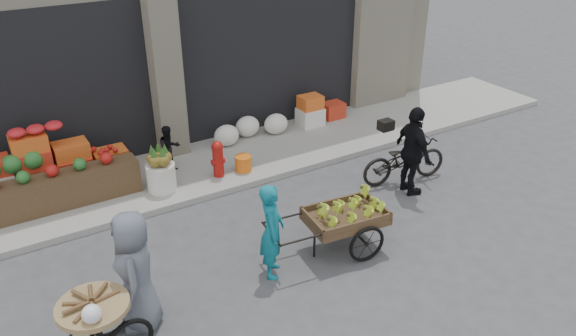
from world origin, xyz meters
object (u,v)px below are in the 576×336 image
tricycle_cart (95,322)px  cyclist (413,152)px  pineapple_bin (161,177)px  bicycle (404,159)px  banana_cart (343,215)px  orange_bucket (243,163)px  fire_hydrant (218,157)px  vendor_grey (136,271)px  seated_person (169,149)px  vendor_woman (272,231)px

tricycle_cart → cyclist: cyclist is taller
pineapple_bin → bicycle: size_ratio=0.30×
pineapple_bin → banana_cart: bearing=-59.4°
pineapple_bin → orange_bucket: 1.61m
orange_bucket → fire_hydrant: bearing=174.3°
tricycle_cart → vendor_grey: bearing=19.1°
seated_person → pineapple_bin: bearing=-133.7°
tricycle_cart → cyclist: bearing=1.3°
orange_bucket → cyclist: (2.30, -2.15, 0.56)m
pineapple_bin → tricycle_cart: tricycle_cart is taller
pineapple_bin → banana_cart: size_ratio=0.25×
seated_person → vendor_grey: bearing=-126.2°
bicycle → cyclist: bearing=163.7°
seated_person → vendor_woman: bearing=-97.1°
tricycle_cart → orange_bucket: bearing=32.8°
tricycle_cart → cyclist: size_ratio=0.88×
tricycle_cart → cyclist: (5.90, 1.11, 0.26)m
fire_hydrant → seated_person: (-0.70, 0.65, 0.08)m
banana_cart → tricycle_cart: 3.81m
fire_hydrant → bicycle: bicycle is taller
fire_hydrant → banana_cart: banana_cart is taller
seated_person → tricycle_cart: size_ratio=0.64×
banana_cart → vendor_woman: bearing=-175.8°
pineapple_bin → tricycle_cart: size_ratio=0.36×
bicycle → vendor_woman: bearing=118.3°
pineapple_bin → cyclist: 4.52m
pineapple_bin → bicycle: (4.10, -1.85, 0.08)m
vendor_woman → vendor_grey: bearing=121.3°
vendor_woman → bicycle: bearing=-41.5°
seated_person → tricycle_cart: 4.63m
banana_cart → vendor_grey: (-3.17, 0.02, 0.21)m
pineapple_bin → vendor_grey: 3.35m
vendor_woman → vendor_grey: vendor_grey is taller
tricycle_cart → vendor_grey: size_ratio=0.88×
orange_bucket → banana_cart: (0.19, -2.94, 0.35)m
tricycle_cart → banana_cart: bearing=-4.5°
pineapple_bin → vendor_grey: bearing=-114.5°
fire_hydrant → vendor_grey: bearing=-129.8°
orange_bucket → seated_person: 1.42m
pineapple_bin → vendor_woman: size_ratio=0.35×
pineapple_bin → banana_cart: (1.79, -3.04, 0.25)m
orange_bucket → vendor_grey: vendor_grey is taller
fire_hydrant → tricycle_cart: bearing=-133.1°
banana_cart → vendor_grey: bearing=-174.1°
vendor_woman → tricycle_cart: bearing=128.5°
cyclist → tricycle_cart: bearing=110.9°
vendor_woman → cyclist: cyclist is taller
fire_hydrant → orange_bucket: (0.50, -0.05, -0.23)m
banana_cart → cyclist: cyclist is taller
orange_bucket → vendor_woman: (-1.02, -2.89, 0.46)m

